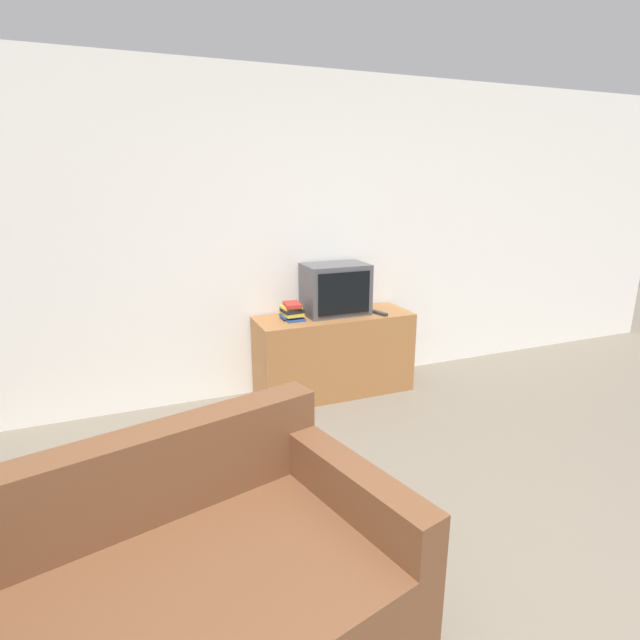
% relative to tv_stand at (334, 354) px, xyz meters
% --- Properties ---
extents(wall_back, '(9.00, 0.06, 2.60)m').
position_rel_tv_stand_xyz_m(wall_back, '(-0.50, 0.28, 0.96)').
color(wall_back, white).
rests_on(wall_back, ground_plane).
extents(tv_stand, '(1.31, 0.46, 0.68)m').
position_rel_tv_stand_xyz_m(tv_stand, '(0.00, 0.00, 0.00)').
color(tv_stand, '#9E6638').
rests_on(tv_stand, ground_plane).
extents(television, '(0.53, 0.36, 0.42)m').
position_rel_tv_stand_xyz_m(television, '(0.03, 0.05, 0.55)').
color(television, '#4C4C51').
rests_on(television, tv_stand).
extents(couch, '(1.88, 1.35, 0.83)m').
position_rel_tv_stand_xyz_m(couch, '(-1.59, -2.17, -0.05)').
color(couch, brown).
rests_on(couch, ground_plane).
extents(book_stack, '(0.17, 0.23, 0.14)m').
position_rel_tv_stand_xyz_m(book_stack, '(-0.36, 0.03, 0.41)').
color(book_stack, '#23478E').
rests_on(book_stack, tv_stand).
extents(remote_on_stand, '(0.09, 0.19, 0.02)m').
position_rel_tv_stand_xyz_m(remote_on_stand, '(0.36, -0.10, 0.35)').
color(remote_on_stand, '#2D2D2D').
rests_on(remote_on_stand, tv_stand).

